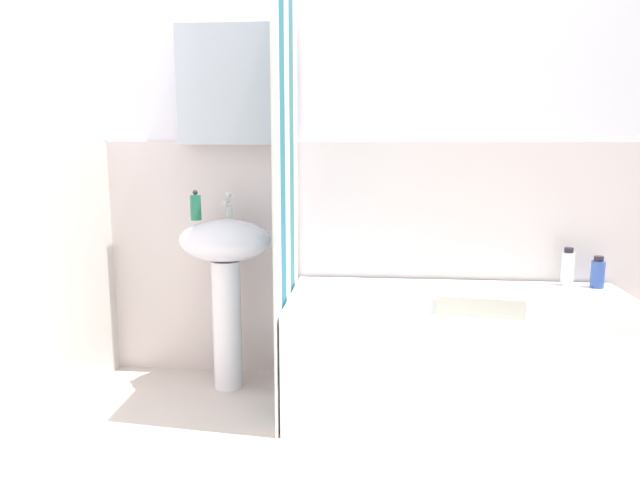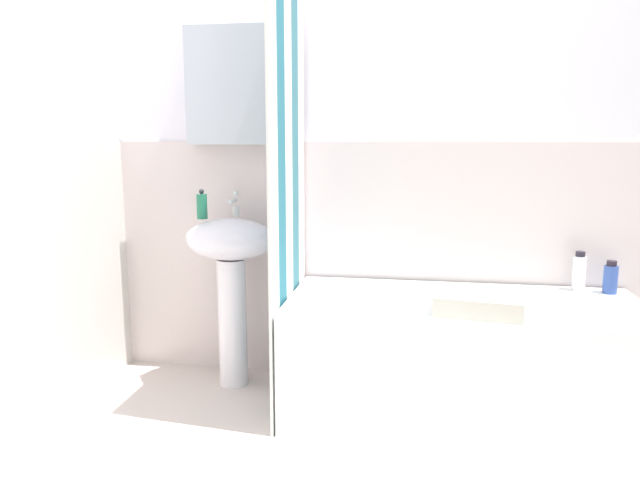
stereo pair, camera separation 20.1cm
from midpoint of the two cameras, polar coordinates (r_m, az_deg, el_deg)
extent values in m
cube|color=white|center=(2.99, 6.80, 9.30)|extent=(3.60, 0.05, 2.40)
cube|color=silver|center=(3.02, 6.58, -2.17)|extent=(3.60, 0.02, 1.20)
cube|color=silver|center=(3.01, -10.68, 14.29)|extent=(0.48, 0.12, 0.56)
cube|color=silver|center=(2.59, -29.44, -5.38)|extent=(0.02, 1.81, 1.20)
cylinder|color=white|center=(2.99, -10.76, -7.96)|extent=(0.14, 0.14, 0.64)
ellipsoid|color=white|center=(2.89, -11.03, -0.05)|extent=(0.44, 0.34, 0.20)
cylinder|color=silver|center=(2.97, -10.58, 2.66)|extent=(0.03, 0.03, 0.05)
cylinder|color=silver|center=(2.92, -10.87, 3.60)|extent=(0.02, 0.10, 0.02)
sphere|color=silver|center=(2.96, -10.63, 4.29)|extent=(0.03, 0.03, 0.03)
cylinder|color=#247554|center=(2.89, -13.73, 3.02)|extent=(0.05, 0.05, 0.12)
sphere|color=#25272C|center=(2.88, -13.79, 4.43)|extent=(0.02, 0.02, 0.02)
cube|color=white|center=(2.78, 11.11, -10.67)|extent=(1.52, 0.69, 0.52)
cube|color=white|center=(2.37, -6.61, 4.35)|extent=(0.01, 0.14, 2.00)
cube|color=#25677A|center=(2.50, -5.98, 4.65)|extent=(0.01, 0.14, 2.00)
cube|color=white|center=(2.64, -5.41, 4.92)|extent=(0.01, 0.14, 2.00)
cube|color=#336C78|center=(2.77, -4.89, 5.16)|extent=(0.01, 0.14, 2.00)
cube|color=white|center=(2.91, -4.43, 5.38)|extent=(0.01, 0.14, 2.00)
cylinder|color=#3451A1|center=(3.06, 23.27, -3.05)|extent=(0.06, 0.06, 0.13)
cylinder|color=#271F28|center=(3.04, 23.37, -1.66)|extent=(0.04, 0.04, 0.02)
cylinder|color=white|center=(3.05, 20.82, -2.61)|extent=(0.06, 0.06, 0.16)
cylinder|color=#231F29|center=(3.03, 20.92, -0.92)|extent=(0.04, 0.04, 0.02)
cube|color=silver|center=(2.53, 12.79, -5.61)|extent=(0.38, 0.30, 0.08)
camera|label=1|loc=(0.10, -92.22, -0.38)|focal=33.56mm
camera|label=2|loc=(0.10, 87.78, 0.38)|focal=33.56mm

